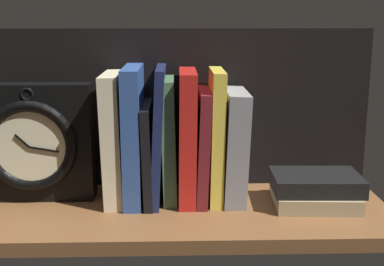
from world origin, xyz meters
The scene contains 13 objects.
ground_plane centered at (0.00, 0.00, -1.25)cm, with size 81.97×29.26×2.50cm, color brown.
back_panel centered at (0.00, 14.03, 16.17)cm, with size 81.97×1.20×32.34cm, color black.
book_cream_twain centered at (-10.32, 5.16, 12.19)cm, with size 3.41×14.93×24.38cm, color beige.
book_blue_modern centered at (-6.69, 5.16, 12.79)cm, with size 3.24×16.24×25.59cm, color #2D4C8E.
book_black_skeptic centered at (-3.96, 5.16, 9.31)cm, with size 1.63×16.54×18.62cm, color black.
book_navy_bierce centered at (-2.02, 5.16, 12.78)cm, with size 1.65×15.93×25.55cm, color #192147.
book_green_romantic centered at (0.36, 5.16, 11.70)cm, with size 2.49×12.04×23.41cm, color #476B44.
book_red_requiem centered at (3.48, 5.16, 12.43)cm, with size 3.15×15.19×24.85cm, color red.
book_maroon_dawkins centered at (6.38, 5.16, 10.63)cm, with size 2.06×15.18×21.25cm, color maroon.
book_yellow_seinlanguage centered at (8.92, 5.16, 12.49)cm, with size 2.42×13.89×24.99cm, color gold.
book_gray_chess centered at (12.46, 5.16, 10.51)cm, with size 4.06×14.63×21.01cm, color gray.
framed_clock centered at (-25.75, 5.20, 11.22)cm, with size 22.46×6.32×22.46cm.
book_stack_side centered at (27.43, 1.00, 2.89)cm, with size 16.58×14.22×5.93cm.
Camera 1 is at (1.57, -89.91, 34.96)cm, focal length 48.05 mm.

